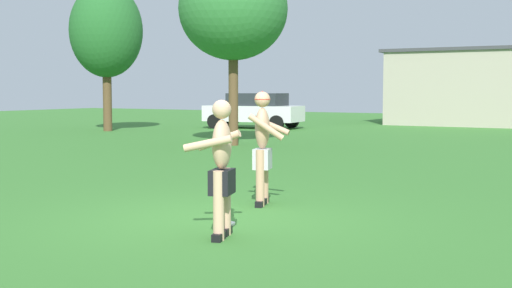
% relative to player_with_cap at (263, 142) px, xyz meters
% --- Properties ---
extents(ground_plane, '(80.00, 80.00, 0.00)m').
position_rel_player_with_cap_xyz_m(ground_plane, '(-0.01, -1.30, -0.95)').
color(ground_plane, '#38752D').
extents(player_with_cap, '(0.68, 0.68, 1.73)m').
position_rel_player_with_cap_xyz_m(player_with_cap, '(0.00, 0.00, 0.00)').
color(player_with_cap, black).
rests_on(player_with_cap, ground_plane).
extents(player_in_black, '(0.70, 0.70, 1.63)m').
position_rel_player_with_cap_xyz_m(player_in_black, '(0.68, -2.22, -0.10)').
color(player_in_black, black).
rests_on(player_in_black, ground_plane).
extents(frisbee, '(0.26, 0.26, 0.03)m').
position_rel_player_with_cap_xyz_m(frisbee, '(0.30, -1.54, -0.94)').
color(frisbee, white).
rests_on(frisbee, ground_plane).
extents(car_white_near_post, '(4.46, 2.37, 1.58)m').
position_rel_player_with_cap_xyz_m(car_white_near_post, '(-10.13, 17.42, -0.13)').
color(car_white_near_post, white).
rests_on(car_white_near_post, ground_plane).
extents(outbuilding_behind_lot, '(11.49, 5.43, 3.71)m').
position_rel_player_with_cap_xyz_m(outbuilding_behind_lot, '(-0.51, 25.55, 0.91)').
color(outbuilding_behind_lot, '#B2A893').
rests_on(outbuilding_behind_lot, ground_plane).
extents(tree_right_field, '(3.03, 3.03, 6.14)m').
position_rel_player_with_cap_xyz_m(tree_right_field, '(-14.53, 12.67, 3.21)').
color(tree_right_field, brown).
rests_on(tree_right_field, ground_plane).
extents(tree_behind_players, '(3.38, 3.38, 5.82)m').
position_rel_player_with_cap_xyz_m(tree_behind_players, '(-6.11, 9.08, 3.26)').
color(tree_behind_players, brown).
rests_on(tree_behind_players, ground_plane).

